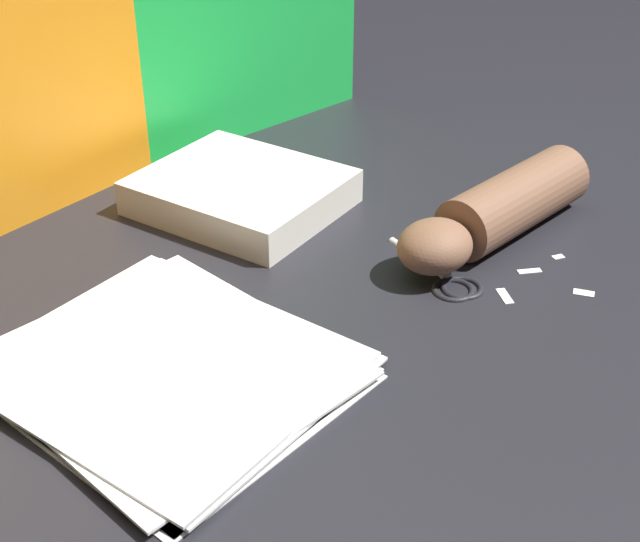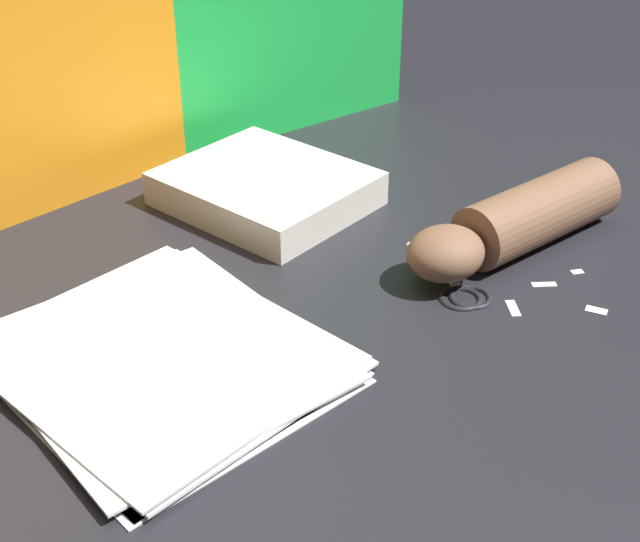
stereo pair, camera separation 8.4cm
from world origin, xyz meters
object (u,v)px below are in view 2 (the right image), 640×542
(hand_forearm, at_px, (517,221))
(paper_stack, at_px, (161,358))
(book_closed, at_px, (266,189))
(scissors, at_px, (457,283))

(hand_forearm, bearing_deg, paper_stack, 168.25)
(paper_stack, distance_m, book_closed, 0.33)
(paper_stack, relative_size, scissors, 2.15)
(paper_stack, bearing_deg, hand_forearm, -11.75)
(book_closed, bearing_deg, hand_forearm, -63.71)
(paper_stack, distance_m, scissors, 0.32)
(scissors, distance_m, hand_forearm, 0.11)
(paper_stack, relative_size, book_closed, 1.26)
(scissors, height_order, hand_forearm, hand_forearm)
(scissors, bearing_deg, hand_forearm, 4.07)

